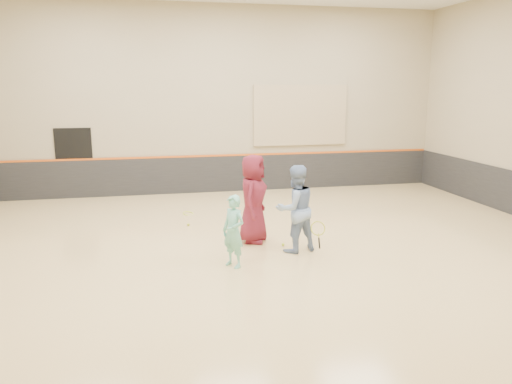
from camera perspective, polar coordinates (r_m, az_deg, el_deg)
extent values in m
cube|color=tan|center=(11.06, -0.02, -6.79)|extent=(15.00, 12.00, 0.20)
cube|color=tan|center=(16.39, -4.49, 10.38)|extent=(15.00, 0.02, 6.00)
cube|color=tan|center=(4.78, 15.32, 5.93)|extent=(15.00, 0.02, 6.00)
cube|color=#232326|center=(16.60, -4.33, 2.07)|extent=(14.90, 0.04, 1.20)
cube|color=#D85914|center=(16.49, -4.36, 4.18)|extent=(14.90, 0.03, 0.06)
cube|color=tan|center=(16.96, 5.10, 8.73)|extent=(3.20, 0.08, 2.00)
cube|color=black|center=(16.55, -20.02, 3.09)|extent=(1.10, 0.05, 2.20)
imported|color=#77CFBA|center=(9.68, -2.59, -4.51)|extent=(0.58, 0.62, 1.43)
imported|color=#809AC7|center=(10.55, 4.52, -1.92)|extent=(1.06, 0.92, 1.86)
imported|color=maroon|center=(11.16, -0.32, -0.77)|extent=(0.99, 1.15, 1.99)
sphere|color=#B8D531|center=(11.10, 3.11, -6.01)|extent=(0.07, 0.07, 0.07)
sphere|color=#B8CF30|center=(11.05, 0.58, 0.51)|extent=(0.07, 0.07, 0.07)
sphere|color=#CAD732|center=(12.74, -7.74, -3.71)|extent=(0.07, 0.07, 0.07)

